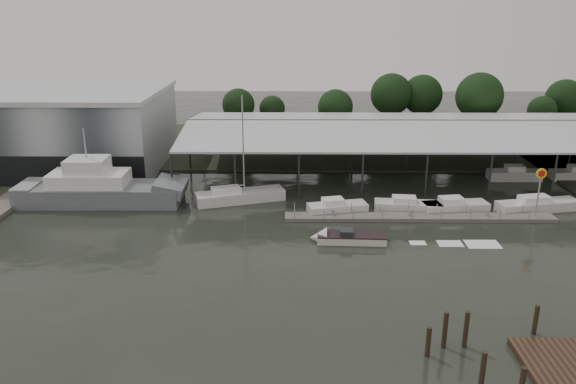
{
  "coord_description": "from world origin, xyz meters",
  "views": [
    {
      "loc": [
        1.77,
        -44.59,
        21.32
      ],
      "look_at": [
        1.31,
        11.34,
        2.5
      ],
      "focal_mm": 35.0,
      "sensor_mm": 36.0,
      "label": 1
    }
  ],
  "objects_px": {
    "shell_fuel_sign": "(540,184)",
    "grey_trawler": "(101,189)",
    "speedboat_underway": "(345,238)",
    "white_sailboat": "(239,196)"
  },
  "relations": [
    {
      "from": "grey_trawler",
      "to": "white_sailboat",
      "type": "height_order",
      "value": "white_sailboat"
    },
    {
      "from": "white_sailboat",
      "to": "shell_fuel_sign",
      "type": "bearing_deg",
      "value": -27.69
    },
    {
      "from": "shell_fuel_sign",
      "to": "grey_trawler",
      "type": "distance_m",
      "value": 46.99
    },
    {
      "from": "speedboat_underway",
      "to": "shell_fuel_sign",
      "type": "bearing_deg",
      "value": -161.29
    },
    {
      "from": "grey_trawler",
      "to": "shell_fuel_sign",
      "type": "bearing_deg",
      "value": -6.5
    },
    {
      "from": "grey_trawler",
      "to": "speedboat_underway",
      "type": "bearing_deg",
      "value": -22.67
    },
    {
      "from": "shell_fuel_sign",
      "to": "grey_trawler",
      "type": "relative_size",
      "value": 0.3
    },
    {
      "from": "shell_fuel_sign",
      "to": "speedboat_underway",
      "type": "bearing_deg",
      "value": -163.77
    },
    {
      "from": "speedboat_underway",
      "to": "white_sailboat",
      "type": "bearing_deg",
      "value": -43.06
    },
    {
      "from": "white_sailboat",
      "to": "speedboat_underway",
      "type": "distance_m",
      "value": 15.81
    }
  ]
}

